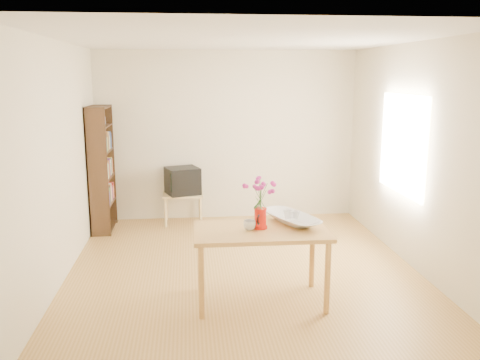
{
  "coord_description": "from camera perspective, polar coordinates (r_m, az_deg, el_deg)",
  "views": [
    {
      "loc": [
        -0.61,
        -5.58,
        2.22
      ],
      "look_at": [
        0.0,
        0.3,
        1.0
      ],
      "focal_mm": 38.0,
      "sensor_mm": 36.0,
      "label": 1
    }
  ],
  "objects": [
    {
      "name": "mug",
      "position": [
        4.94,
        1.09,
        -5.1
      ],
      "size": [
        0.16,
        0.16,
        0.09
      ],
      "primitive_type": "imported",
      "rotation": [
        0.0,
        0.0,
        3.61
      ],
      "color": "white",
      "rests_on": "table"
    },
    {
      "name": "flowers",
      "position": [
        4.91,
        2.32,
        -1.4
      ],
      "size": [
        0.23,
        0.23,
        0.33
      ],
      "primitive_type": null,
      "color": "#D832A7",
      "rests_on": "pitcher"
    },
    {
      "name": "table",
      "position": [
        5.0,
        2.37,
        -6.55
      ],
      "size": [
        1.31,
        0.76,
        0.75
      ],
      "rotation": [
        0.0,
        0.0,
        -0.01
      ],
      "color": "#B6823E",
      "rests_on": "ground"
    },
    {
      "name": "bookshelf",
      "position": [
        7.56,
        -15.24,
        0.74
      ],
      "size": [
        0.28,
        0.7,
        1.8
      ],
      "color": "black",
      "rests_on": "ground"
    },
    {
      "name": "pitcher",
      "position": [
        4.98,
        2.29,
        -4.4
      ],
      "size": [
        0.14,
        0.21,
        0.21
      ],
      "rotation": [
        0.0,
        0.0,
        -0.36
      ],
      "color": "red",
      "rests_on": "table"
    },
    {
      "name": "room",
      "position": [
        5.69,
        0.6,
        2.38
      ],
      "size": [
        4.5,
        4.5,
        4.5
      ],
      "color": "#A17639",
      "rests_on": "ground"
    },
    {
      "name": "tv_stand",
      "position": [
        7.77,
        -6.43,
        -2.05
      ],
      "size": [
        0.6,
        0.45,
        0.46
      ],
      "color": "tan",
      "rests_on": "ground"
    },
    {
      "name": "teacup_a",
      "position": [
        5.16,
        5.42,
        -2.72
      ],
      "size": [
        0.11,
        0.11,
        0.07
      ],
      "primitive_type": "imported",
      "rotation": [
        0.0,
        0.0,
        0.77
      ],
      "color": "white",
      "rests_on": "bowl"
    },
    {
      "name": "bowl",
      "position": [
        5.15,
        5.86,
        -2.25
      ],
      "size": [
        0.66,
        0.66,
        0.47
      ],
      "primitive_type": "imported",
      "rotation": [
        0.0,
        0.0,
        0.41
      ],
      "color": "white",
      "rests_on": "table"
    },
    {
      "name": "television",
      "position": [
        7.72,
        -6.47,
        -0.02
      ],
      "size": [
        0.57,
        0.55,
        0.4
      ],
      "rotation": [
        0.0,
        0.0,
        0.32
      ],
      "color": "black",
      "rests_on": "tv_stand"
    },
    {
      "name": "teacup_b",
      "position": [
        5.19,
        6.29,
        -2.69
      ],
      "size": [
        0.08,
        0.08,
        0.06
      ],
      "primitive_type": "imported",
      "rotation": [
        0.0,
        0.0,
        1.74
      ],
      "color": "white",
      "rests_on": "bowl"
    }
  ]
}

